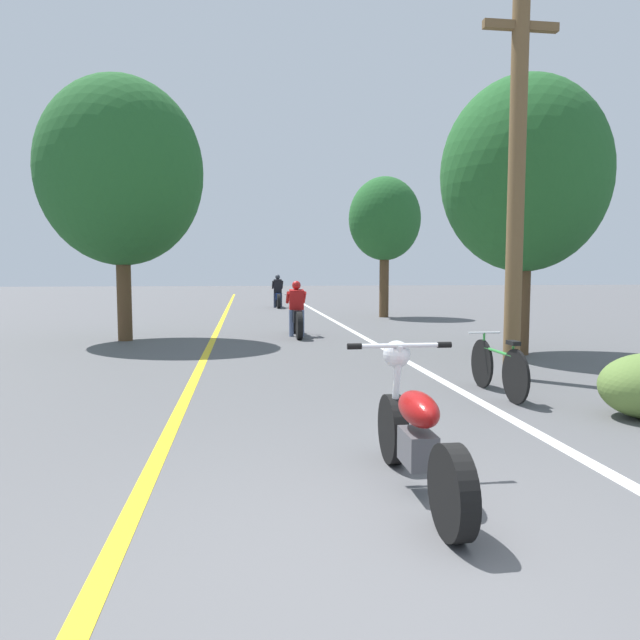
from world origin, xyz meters
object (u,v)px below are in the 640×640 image
(motorcycle_foreground, at_px, (415,433))
(roadside_tree_right_near, at_px, (525,175))
(utility_pole, at_px, (516,179))
(roadside_tree_left, at_px, (121,172))
(motorcycle_rider_lead, at_px, (297,315))
(motorcycle_rider_far, at_px, (278,295))
(bicycle_parked, at_px, (498,368))
(roadside_tree_right_far, at_px, (385,220))

(motorcycle_foreground, bearing_deg, roadside_tree_right_near, 57.77)
(utility_pole, distance_m, motorcycle_foreground, 5.41)
(roadside_tree_right_near, relative_size, motorcycle_foreground, 2.68)
(roadside_tree_left, bearing_deg, motorcycle_rider_lead, 5.36)
(roadside_tree_right_near, bearing_deg, motorcycle_rider_far, 104.33)
(bicycle_parked, bearing_deg, utility_pole, 56.64)
(roadside_tree_left, xyz_separation_m, motorcycle_rider_lead, (3.95, 0.37, -3.26))
(roadside_tree_right_far, bearing_deg, utility_pole, -94.43)
(bicycle_parked, bearing_deg, roadside_tree_left, 131.82)
(utility_pole, xyz_separation_m, roadside_tree_left, (-6.59, 5.52, 0.89))
(roadside_tree_right_far, bearing_deg, motorcycle_foreground, -103.06)
(motorcycle_rider_far, bearing_deg, roadside_tree_left, -109.80)
(utility_pole, bearing_deg, roadside_tree_left, 140.02)
(roadside_tree_left, height_order, motorcycle_foreground, roadside_tree_left)
(roadside_tree_left, relative_size, motorcycle_rider_far, 2.94)
(utility_pole, xyz_separation_m, roadside_tree_right_far, (0.88, 11.32, 0.45))
(utility_pole, relative_size, motorcycle_rider_far, 2.80)
(motorcycle_foreground, height_order, motorcycle_rider_far, motorcycle_rider_far)
(roadside_tree_right_far, bearing_deg, motorcycle_rider_far, 120.48)
(bicycle_parked, bearing_deg, motorcycle_foreground, -123.89)
(motorcycle_rider_lead, height_order, bicycle_parked, motorcycle_rider_lead)
(utility_pole, relative_size, roadside_tree_left, 0.95)
(motorcycle_rider_lead, relative_size, motorcycle_rider_far, 1.03)
(motorcycle_foreground, height_order, motorcycle_rider_lead, motorcycle_rider_lead)
(roadside_tree_right_far, height_order, bicycle_parked, roadside_tree_right_far)
(roadside_tree_right_near, xyz_separation_m, roadside_tree_right_far, (-0.42, 9.02, -0.01))
(utility_pole, relative_size, roadside_tree_right_far, 1.17)
(roadside_tree_left, bearing_deg, bicycle_parked, -48.18)
(motorcycle_rider_far, bearing_deg, roadside_tree_right_far, -59.52)
(roadside_tree_right_far, height_order, motorcycle_rider_lead, roadside_tree_right_far)
(motorcycle_foreground, xyz_separation_m, bicycle_parked, (1.98, 2.95, -0.07))
(roadside_tree_right_near, bearing_deg, utility_pole, -119.45)
(roadside_tree_right_near, height_order, roadside_tree_left, roadside_tree_left)
(motorcycle_foreground, bearing_deg, bicycle_parked, 56.11)
(utility_pole, height_order, roadside_tree_left, roadside_tree_left)
(roadside_tree_right_far, height_order, roadside_tree_left, roadside_tree_left)
(utility_pole, height_order, roadside_tree_right_near, utility_pole)
(roadside_tree_right_near, xyz_separation_m, motorcycle_rider_far, (-3.75, 14.69, -2.80))
(utility_pole, relative_size, roadside_tree_right_near, 1.09)
(roadside_tree_right_far, distance_m, motorcycle_foreground, 16.00)
(motorcycle_foreground, relative_size, bicycle_parked, 1.18)
(utility_pole, height_order, motorcycle_rider_far, utility_pole)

